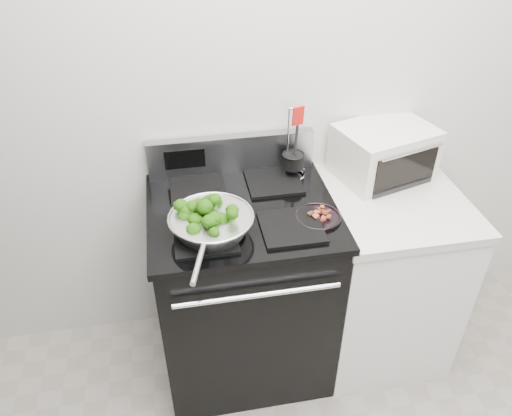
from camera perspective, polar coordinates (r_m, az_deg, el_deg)
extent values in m
cube|color=beige|center=(2.24, 4.64, 14.21)|extent=(4.00, 0.02, 2.70)
cube|color=black|center=(2.41, -1.40, -9.54)|extent=(0.76, 0.66, 0.92)
cube|color=black|center=(2.10, -1.59, -0.36)|extent=(0.79, 0.69, 0.03)
cube|color=#99999E|center=(2.29, -2.84, 6.19)|extent=(0.76, 0.05, 0.18)
cube|color=black|center=(1.93, -5.79, -3.28)|extent=(0.24, 0.24, 0.01)
cube|color=black|center=(1.98, 4.05, -2.17)|extent=(0.24, 0.24, 0.01)
cube|color=black|center=(2.21, -6.66, 2.20)|extent=(0.24, 0.24, 0.01)
cube|color=black|center=(2.25, 2.01, 3.07)|extent=(0.24, 0.24, 0.01)
cube|color=white|center=(2.58, 13.92, -7.63)|extent=(0.60, 0.66, 0.88)
cube|color=beige|center=(2.30, 15.53, 0.76)|extent=(0.62, 0.68, 0.04)
torus|color=silver|center=(1.91, -5.17, -0.98)|extent=(0.33, 0.33, 0.01)
cylinder|color=silver|center=(1.72, -6.60, -6.32)|extent=(0.07, 0.20, 0.02)
cylinder|color=black|center=(2.04, 7.09, -1.08)|extent=(0.19, 0.19, 0.01)
cylinder|color=black|center=(2.26, 4.28, 5.38)|extent=(0.09, 0.09, 0.07)
cylinder|color=black|center=(2.22, 4.37, 7.17)|extent=(0.01, 0.01, 0.21)
cube|color=red|center=(2.16, 4.54, 10.57)|extent=(0.05, 0.02, 0.08)
cube|color=beige|center=(2.38, 14.37, 6.26)|extent=(0.48, 0.41, 0.24)
cube|color=black|center=(2.27, 15.84, 4.05)|extent=(0.32, 0.10, 0.17)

